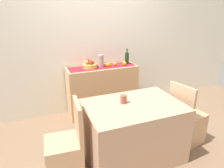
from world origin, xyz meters
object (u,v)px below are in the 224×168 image
(sideboard_console, at_px, (102,90))
(coffee_cup, at_px, (124,99))
(fruit_bowl, at_px, (90,66))
(chair_by_corner, at_px, (186,125))
(wine_bottle, at_px, (127,58))
(dining_table, at_px, (133,131))
(ceramic_vase, at_px, (101,61))
(chair_near_window, at_px, (66,154))

(sideboard_console, bearing_deg, coffee_cup, -96.93)
(fruit_bowl, relative_size, chair_by_corner, 0.26)
(wine_bottle, relative_size, coffee_cup, 2.71)
(wine_bottle, relative_size, dining_table, 0.24)
(sideboard_console, distance_m, wine_bottle, 0.72)
(sideboard_console, xyz_separation_m, fruit_bowl, (-0.22, 0.00, 0.47))
(chair_by_corner, bearing_deg, dining_table, 179.78)
(fruit_bowl, distance_m, coffee_cup, 1.22)
(ceramic_vase, distance_m, chair_near_window, 1.72)
(ceramic_vase, distance_m, chair_by_corner, 1.69)
(sideboard_console, bearing_deg, ceramic_vase, 180.00)
(sideboard_console, bearing_deg, chair_near_window, -124.82)
(chair_by_corner, bearing_deg, fruit_bowl, 128.06)
(ceramic_vase, relative_size, coffee_cup, 2.04)
(dining_table, xyz_separation_m, chair_near_window, (-0.85, -0.00, -0.10))
(sideboard_console, xyz_separation_m, coffee_cup, (-0.15, -1.21, 0.36))
(fruit_bowl, distance_m, chair_by_corner, 1.77)
(fruit_bowl, bearing_deg, dining_table, -82.70)
(chair_near_window, height_order, chair_by_corner, same)
(coffee_cup, relative_size, chair_near_window, 0.12)
(ceramic_vase, bearing_deg, chair_near_window, -124.23)
(sideboard_console, xyz_separation_m, wine_bottle, (0.48, 0.00, 0.54))
(wine_bottle, distance_m, ceramic_vase, 0.50)
(wine_bottle, xyz_separation_m, ceramic_vase, (-0.50, 0.00, -0.00))
(ceramic_vase, bearing_deg, sideboard_console, 0.00)
(fruit_bowl, xyz_separation_m, dining_table, (0.17, -1.30, -0.53))
(ceramic_vase, relative_size, dining_table, 0.18)
(wine_bottle, height_order, chair_near_window, wine_bottle)
(ceramic_vase, xyz_separation_m, chair_by_corner, (0.82, -1.30, -0.71))
(ceramic_vase, bearing_deg, chair_by_corner, -57.75)
(fruit_bowl, height_order, coffee_cup, fruit_bowl)
(coffee_cup, xyz_separation_m, chair_by_corner, (0.95, -0.09, -0.53))
(sideboard_console, height_order, chair_by_corner, chair_by_corner)
(fruit_bowl, distance_m, dining_table, 1.41)
(coffee_cup, bearing_deg, sideboard_console, 83.07)
(sideboard_console, relative_size, dining_table, 1.05)
(coffee_cup, height_order, chair_by_corner, chair_by_corner)
(wine_bottle, distance_m, chair_by_corner, 1.51)
(coffee_cup, height_order, chair_near_window, chair_near_window)
(fruit_bowl, height_order, ceramic_vase, ceramic_vase)
(sideboard_console, distance_m, coffee_cup, 1.27)
(wine_bottle, bearing_deg, sideboard_console, 180.00)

